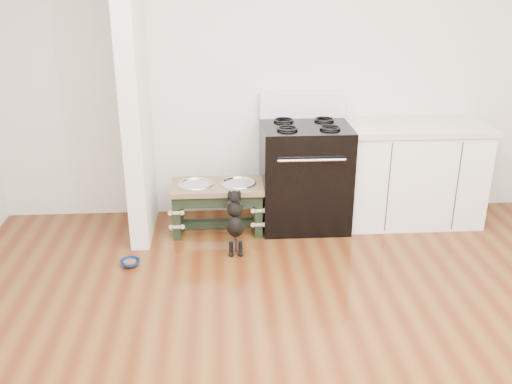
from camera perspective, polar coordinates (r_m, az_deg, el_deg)
name	(u,v)px	position (r m, az deg, el deg)	size (l,w,h in m)	color
ground	(313,383)	(3.41, 5.73, -18.49)	(5.00, 5.00, 0.00)	#4E210E
room_shell	(326,100)	(2.67, 7.02, 9.17)	(5.00, 5.00, 5.00)	silver
partition_wall	(134,78)	(4.79, -12.12, 11.06)	(0.15, 0.80, 2.70)	silver
oven_range	(305,174)	(5.08, 4.88, 1.85)	(0.76, 0.69, 1.14)	black
cabinet_run	(412,173)	(5.33, 15.32, 1.84)	(1.24, 0.64, 0.91)	white
dog_feeder	(217,198)	(4.97, -3.88, -0.60)	(0.80, 0.43, 0.45)	black
puppy	(235,220)	(4.66, -2.12, -2.78)	(0.14, 0.41, 0.49)	black
floor_bowl	(130,263)	(4.61, -12.48, -6.94)	(0.19, 0.19, 0.05)	navy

